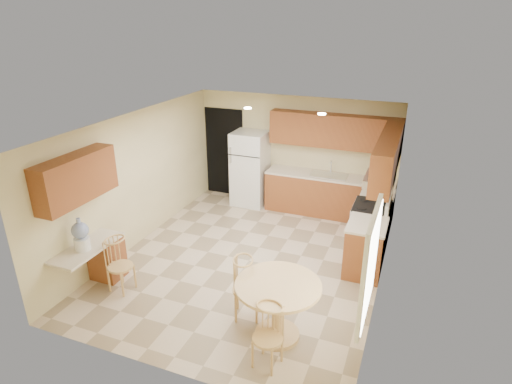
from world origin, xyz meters
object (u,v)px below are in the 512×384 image
at_px(dining_table, 278,303).
at_px(chair_desk, 116,263).
at_px(water_crock, 81,236).
at_px(chair_table_b, 265,335).
at_px(refrigerator, 250,169).
at_px(stove, 370,227).
at_px(chair_table_a, 244,286).

xyz_separation_m(dining_table, chair_desk, (-2.65, 0.04, -0.01)).
relative_size(dining_table, water_crock, 2.17).
bearing_deg(chair_desk, chair_table_b, 82.37).
height_order(dining_table, chair_desk, chair_desk).
bearing_deg(chair_table_b, chair_desk, -5.12).
xyz_separation_m(refrigerator, stove, (2.88, -1.22, -0.38)).
bearing_deg(chair_desk, dining_table, 95.13).
xyz_separation_m(stove, chair_desk, (-3.47, -2.81, 0.07)).
distance_m(dining_table, water_crock, 3.14).
xyz_separation_m(dining_table, chair_table_b, (0.05, -0.61, -0.03)).
height_order(chair_table_a, chair_desk, chair_table_a).
relative_size(chair_table_a, chair_desk, 1.05).
relative_size(refrigerator, water_crock, 3.24).
height_order(chair_desk, water_crock, water_crock).
distance_m(refrigerator, chair_desk, 4.08).
relative_size(dining_table, chair_table_b, 1.32).
bearing_deg(dining_table, chair_table_a, 163.77).
relative_size(refrigerator, stove, 1.56).
height_order(stove, chair_desk, stove).
distance_m(stove, dining_table, 2.97).
height_order(refrigerator, chair_desk, refrigerator).
bearing_deg(chair_desk, stove, 134.95).
bearing_deg(refrigerator, stove, -22.99).
xyz_separation_m(refrigerator, dining_table, (2.05, -4.07, -0.30)).
bearing_deg(chair_table_b, stove, -94.08).
xyz_separation_m(chair_table_a, water_crock, (-2.55, -0.28, 0.43)).
distance_m(stove, chair_table_a, 3.02).
distance_m(stove, chair_table_b, 3.55).
distance_m(refrigerator, water_crock, 4.32).
bearing_deg(stove, dining_table, -106.16).
xyz_separation_m(chair_table_a, chair_desk, (-2.10, -0.12, -0.03)).
distance_m(chair_table_a, water_crock, 2.60).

